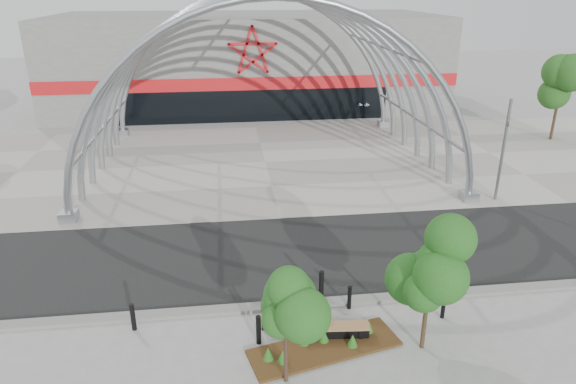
% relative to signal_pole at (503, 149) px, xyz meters
% --- Properties ---
extents(ground, '(140.00, 140.00, 0.00)m').
position_rel_signal_pole_xyz_m(ground, '(-11.43, -7.91, -2.79)').
color(ground, gray).
rests_on(ground, ground).
extents(road, '(140.00, 7.00, 0.02)m').
position_rel_signal_pole_xyz_m(road, '(-11.43, -4.41, -2.78)').
color(road, black).
rests_on(road, ground).
extents(forecourt, '(60.00, 17.00, 0.04)m').
position_rel_signal_pole_xyz_m(forecourt, '(-11.43, 7.59, -2.77)').
color(forecourt, gray).
rests_on(forecourt, ground).
extents(kerb, '(60.00, 0.50, 0.12)m').
position_rel_signal_pole_xyz_m(kerb, '(-11.43, -8.16, -2.73)').
color(kerb, slate).
rests_on(kerb, ground).
extents(arena_building, '(34.00, 15.24, 8.00)m').
position_rel_signal_pole_xyz_m(arena_building, '(-11.43, 25.54, 1.20)').
color(arena_building, slate).
rests_on(arena_building, ground).
extents(vault_canopy, '(20.80, 15.80, 20.36)m').
position_rel_signal_pole_xyz_m(vault_canopy, '(-11.43, 7.59, -2.77)').
color(vault_canopy, '#93979D').
rests_on(vault_canopy, ground).
extents(planting_bed, '(4.93, 2.53, 0.50)m').
position_rel_signal_pole_xyz_m(planting_bed, '(-11.19, -10.53, -2.67)').
color(planting_bed, '#3F2B11').
rests_on(planting_bed, ground).
extents(signal_pole, '(0.28, 0.76, 5.33)m').
position_rel_signal_pole_xyz_m(signal_pole, '(0.00, 0.00, 0.00)').
color(signal_pole, slate).
rests_on(signal_pole, ground).
extents(street_tree_0, '(1.59, 1.59, 3.62)m').
position_rel_signal_pole_xyz_m(street_tree_0, '(-12.49, -11.75, -0.18)').
color(street_tree_0, black).
rests_on(street_tree_0, ground).
extents(street_tree_1, '(1.72, 1.72, 4.07)m').
position_rel_signal_pole_xyz_m(street_tree_1, '(-8.11, -10.83, 0.14)').
color(street_tree_1, '#332814').
rests_on(street_tree_1, ground).
extents(bench_0, '(2.37, 1.17, 0.49)m').
position_rel_signal_pole_xyz_m(bench_0, '(-11.85, -9.50, -2.55)').
color(bench_0, black).
rests_on(bench_0, ground).
extents(bench_1, '(2.25, 0.68, 0.47)m').
position_rel_signal_pole_xyz_m(bench_1, '(-10.72, -10.02, -2.56)').
color(bench_1, black).
rests_on(bench_1, ground).
extents(bollard_0, '(0.15, 0.15, 0.96)m').
position_rel_signal_pole_xyz_m(bollard_0, '(-17.11, -8.80, -2.30)').
color(bollard_0, black).
rests_on(bollard_0, ground).
extents(bollard_1, '(0.16, 0.16, 1.00)m').
position_rel_signal_pole_xyz_m(bollard_1, '(-13.13, -10.00, -2.29)').
color(bollard_1, black).
rests_on(bollard_1, ground).
extents(bollard_2, '(0.17, 0.17, 1.08)m').
position_rel_signal_pole_xyz_m(bollard_2, '(-10.72, -7.76, -2.25)').
color(bollard_2, black).
rests_on(bollard_2, ground).
extents(bollard_3, '(0.14, 0.14, 0.87)m').
position_rel_signal_pole_xyz_m(bollard_3, '(-9.87, -8.52, -2.35)').
color(bollard_3, black).
rests_on(bollard_3, ground).
extents(bollard_4, '(0.14, 0.14, 0.86)m').
position_rel_signal_pole_xyz_m(bollard_4, '(-6.87, -9.45, -2.36)').
color(bollard_4, black).
rests_on(bollard_4, ground).
extents(bg_tree_1, '(2.70, 2.70, 5.91)m').
position_rel_signal_pole_xyz_m(bg_tree_1, '(9.57, 10.09, 1.46)').
color(bg_tree_1, black).
rests_on(bg_tree_1, ground).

